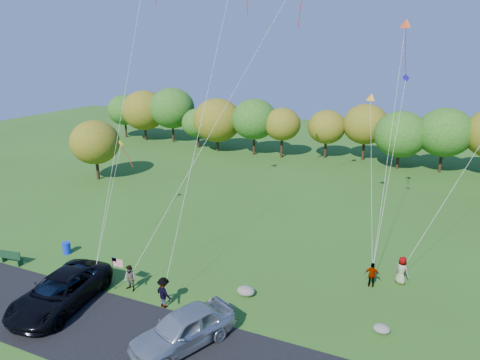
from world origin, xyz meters
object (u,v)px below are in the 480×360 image
(flyer_d, at_px, (372,275))
(minivan_dark, at_px, (60,291))
(trash_barrel, at_px, (67,248))
(flyer_b, at_px, (130,278))
(park_bench, at_px, (10,257))
(flyer_e, at_px, (402,270))
(minivan_navy, at_px, (51,297))
(minivan_silver, at_px, (183,329))
(flyer_a, at_px, (95,277))
(flyer_c, at_px, (164,293))

(flyer_d, bearing_deg, minivan_dark, 27.26)
(flyer_d, distance_m, trash_barrel, 22.01)
(flyer_b, xyz_separation_m, park_bench, (-10.03, -0.61, -0.30))
(minivan_dark, distance_m, trash_barrel, 7.28)
(minivan_dark, height_order, flyer_e, minivan_dark)
(park_bench, bearing_deg, minivan_navy, -31.08)
(flyer_b, relative_size, trash_barrel, 1.96)
(flyer_b, distance_m, trash_barrel, 7.95)
(flyer_d, bearing_deg, flyer_b, 22.43)
(minivan_dark, distance_m, park_bench, 7.77)
(minivan_navy, height_order, flyer_e, flyer_e)
(minivan_dark, relative_size, minivan_silver, 1.20)
(minivan_dark, relative_size, minivan_navy, 1.27)
(minivan_dark, height_order, minivan_silver, minivan_silver)
(minivan_navy, bearing_deg, trash_barrel, 137.76)
(flyer_a, height_order, flyer_c, flyer_c)
(minivan_navy, height_order, minivan_silver, minivan_silver)
(minivan_dark, relative_size, flyer_b, 3.98)
(flyer_d, xyz_separation_m, trash_barrel, (-21.56, -4.42, -0.39))
(park_bench, bearing_deg, flyer_a, -8.95)
(flyer_a, bearing_deg, flyer_e, -23.43)
(flyer_b, height_order, flyer_d, flyer_b)
(flyer_c, bearing_deg, flyer_e, -128.29)
(park_bench, bearing_deg, minivan_silver, -17.98)
(flyer_b, bearing_deg, flyer_d, 35.82)
(park_bench, bearing_deg, minivan_dark, -27.21)
(trash_barrel, bearing_deg, minivan_navy, -51.14)
(flyer_a, relative_size, flyer_c, 0.81)
(minivan_navy, height_order, park_bench, minivan_navy)
(minivan_navy, distance_m, minivan_silver, 8.79)
(trash_barrel, bearing_deg, flyer_e, 13.53)
(minivan_silver, xyz_separation_m, flyer_d, (8.12, 9.89, -0.21))
(minivan_silver, relative_size, flyer_d, 3.45)
(minivan_silver, height_order, park_bench, minivan_silver)
(minivan_dark, distance_m, flyer_a, 2.47)
(flyer_a, distance_m, flyer_e, 19.83)
(minivan_silver, height_order, flyer_e, minivan_silver)
(minivan_silver, distance_m, park_bench, 16.07)
(minivan_silver, relative_size, trash_barrel, 6.51)
(flyer_b, bearing_deg, flyer_e, 36.88)
(minivan_silver, xyz_separation_m, trash_barrel, (-13.44, 5.47, -0.60))
(flyer_d, xyz_separation_m, flyer_e, (1.70, 1.17, 0.11))
(minivan_silver, bearing_deg, flyer_d, 75.18)
(flyer_c, distance_m, trash_barrel, 10.97)
(minivan_dark, xyz_separation_m, flyer_b, (2.68, 3.08, -0.15))
(minivan_navy, distance_m, trash_barrel, 7.44)
(flyer_a, height_order, flyer_e, flyer_e)
(flyer_d, bearing_deg, trash_barrel, 8.45)
(flyer_e, bearing_deg, flyer_c, 64.11)
(flyer_d, relative_size, flyer_e, 0.89)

